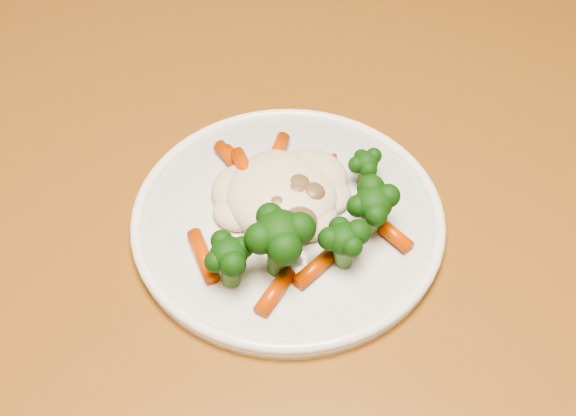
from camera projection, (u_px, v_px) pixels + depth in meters
The scene contains 3 objects.
dining_table at pixel (317, 205), 0.74m from camera, with size 1.44×1.22×0.75m.
plate at pixel (288, 220), 0.59m from camera, with size 0.25×0.25×0.01m, color white.
meal at pixel (293, 209), 0.56m from camera, with size 0.18×0.18×0.05m.
Camera 1 is at (-0.47, -0.36, 1.21)m, focal length 45.00 mm.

